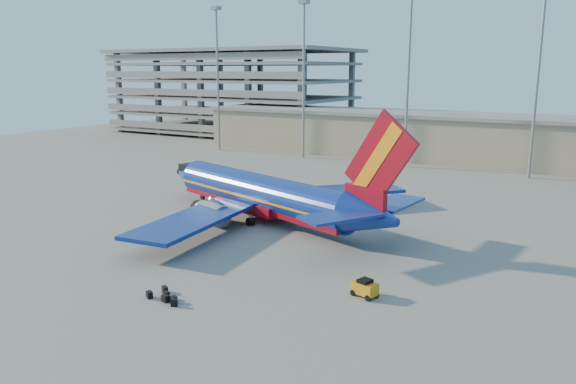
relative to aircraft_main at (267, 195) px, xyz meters
name	(u,v)px	position (x,y,z in m)	size (l,w,h in m)	color
ground	(295,239)	(6.31, -4.56, -2.79)	(220.00, 220.00, 0.00)	slate
terminal_building	(511,140)	(16.31, 53.44, 1.53)	(122.00, 16.00, 8.50)	gray
parking_garage	(233,88)	(-55.69, 69.49, 8.94)	(62.00, 32.00, 21.40)	slate
light_mast_row	(470,62)	(11.31, 41.44, 14.76)	(101.60, 1.60, 28.65)	gray
aircraft_main	(267,195)	(0.00, 0.00, 0.00)	(37.41, 35.40, 13.06)	navy
baggage_tug	(365,288)	(18.05, -14.49, -2.09)	(2.11, 1.60, 1.34)	orange
luggage_pile	(165,296)	(5.78, -22.50, -2.53)	(3.18, 2.05, 0.55)	black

